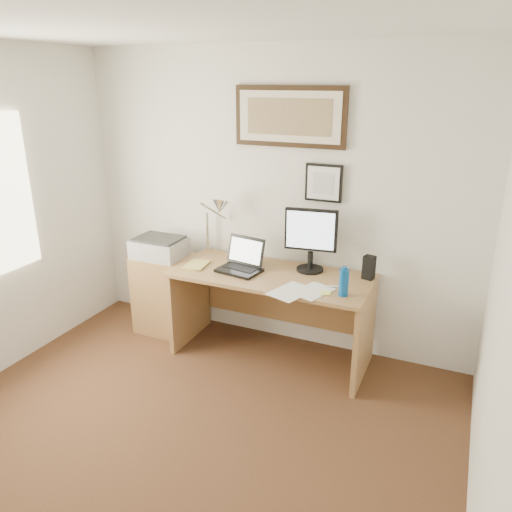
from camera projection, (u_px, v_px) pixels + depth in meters
The scene contains 20 objects.
floor at pixel (142, 483), 2.92m from camera, with size 4.00×4.00×0.00m, color #482A19.
ceiling at pixel (95, 11), 2.07m from camera, with size 4.00×4.00×0.00m, color silver.
wall_back at pixel (272, 201), 4.22m from camera, with size 3.50×0.02×2.50m, color silver.
wall_right at pixel (509, 364), 1.83m from camera, with size 0.02×4.00×2.50m, color silver.
side_cabinet at pixel (166, 293), 4.59m from camera, with size 0.50×0.40×0.73m, color olive.
water_bottle at pixel (344, 283), 3.58m from camera, with size 0.07×0.07×0.20m, color #0B4A94.
bottle_cap at pixel (345, 268), 3.54m from camera, with size 0.04×0.04×0.02m, color #0B4A94.
speaker at pixel (369, 267), 3.88m from camera, with size 0.08×0.07×0.19m, color black.
paper_sheet_a at pixel (291, 291), 3.68m from camera, with size 0.23×0.33×0.00m, color white.
paper_sheet_b at pixel (313, 291), 3.68m from camera, with size 0.21×0.30×0.00m, color white.
sticky_pad at pixel (325, 293), 3.64m from camera, with size 0.07×0.07×0.01m, color #FBFF78.
marker_pen at pixel (337, 287), 3.74m from camera, with size 0.02×0.02×0.14m, color white.
book at pixel (187, 264), 4.20m from camera, with size 0.17×0.23×0.02m, color #C5BB5C.
desk at pixel (275, 296), 4.16m from camera, with size 1.60×0.70×0.75m.
laptop at pixel (242, 263), 4.08m from camera, with size 0.37×0.34×0.26m.
lcd_monitor at pixel (311, 237), 3.97m from camera, with size 0.42×0.22×0.52m.
printer at pixel (159, 247), 4.43m from camera, with size 0.44×0.34×0.18m.
desk_lamp at pixel (219, 209), 4.23m from camera, with size 0.29×0.27×0.53m.
picture_large at pixel (289, 117), 3.90m from camera, with size 0.92×0.04×0.47m.
picture_small at pixel (324, 183), 3.96m from camera, with size 0.30×0.03×0.30m.
Camera 1 is at (1.54, -1.83, 2.24)m, focal length 35.00 mm.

